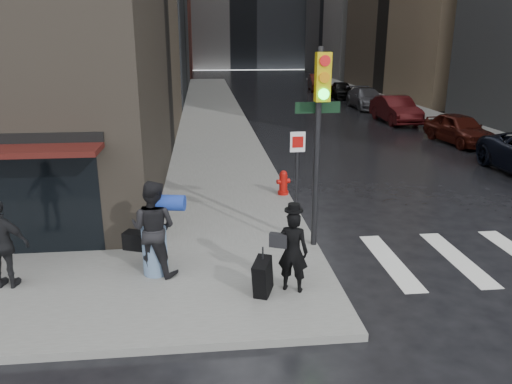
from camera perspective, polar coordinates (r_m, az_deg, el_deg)
ground at (r=10.26m, az=-1.81°, el=-11.18°), size 140.00×140.00×0.00m
sidewalk_left at (r=36.33m, az=-5.07°, el=9.59°), size 4.00×50.00×0.15m
sidewalk_right at (r=38.97m, az=15.48°, el=9.56°), size 3.00×50.00×0.15m
man_overcoat at (r=9.61m, az=3.51°, el=-7.23°), size 1.20×0.80×1.81m
man_jeans at (r=10.43m, az=-11.65°, el=-4.04°), size 1.40×1.14×2.02m
man_greycoat at (r=10.88m, az=-27.01°, el=-5.38°), size 1.10×0.57×1.79m
traffic_light at (r=11.15m, az=7.04°, el=7.86°), size 1.14×0.51×4.56m
fire_hydrant at (r=15.67m, az=3.13°, el=0.95°), size 0.44×0.34×0.77m
parked_car_1 at (r=25.86m, az=22.20°, el=6.71°), size 2.11×4.35×1.43m
parked_car_2 at (r=31.21m, az=15.66°, el=9.07°), size 1.72×4.76×1.56m
parked_car_3 at (r=37.18m, az=12.48°, el=10.43°), size 2.07×4.96×1.43m
parked_car_4 at (r=43.16m, az=9.76°, el=11.44°), size 2.03×4.19×1.38m
parked_car_5 at (r=49.11m, az=7.15°, el=12.33°), size 2.13×4.86×1.55m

